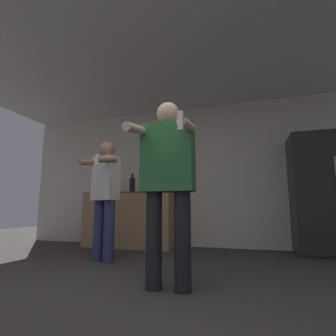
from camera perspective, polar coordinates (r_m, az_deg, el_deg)
The scene contains 12 objects.
ground_plane at distance 1.80m, azimuth -15.13°, elevation -29.88°, with size 14.00×14.00×0.00m, color #383333.
wall_back at distance 4.81m, azimuth 6.50°, elevation -1.45°, with size 7.00×0.06×2.55m.
ceiling_slab at distance 3.71m, azimuth 1.07°, elevation 22.30°, with size 7.00×3.74×0.05m.
refrigerator at distance 4.43m, azimuth 29.34°, elevation -4.90°, with size 0.62×0.70×1.75m.
counter at distance 4.79m, azimuth -8.11°, elevation -11.03°, with size 1.62×0.66×0.94m.
bottle_green_wine at distance 4.59m, azimuth -4.46°, elevation -3.64°, with size 0.09×0.09×0.34m.
bottle_tall_gin at distance 4.70m, azimuth -7.80°, elevation -3.59°, with size 0.10×0.10×0.35m.
bottle_red_label at distance 4.48m, azimuth -0.70°, elevation -3.42°, with size 0.08×0.08×0.36m.
bottle_clear_vodka at distance 5.04m, azimuth -15.17°, elevation -3.91°, with size 0.09×0.09×0.33m.
bottle_dark_rum at distance 4.83m, azimuth -11.00°, elevation -3.94°, with size 0.09×0.09×0.30m.
person_woman_foreground at distance 2.25m, azimuth -0.06°, elevation -1.97°, with size 0.51×0.52×1.60m.
person_man_side at distance 3.52m, azimuth -13.57°, elevation -5.35°, with size 0.46×0.50×1.55m.
Camera 1 is at (0.87, -1.44, 0.65)m, focal length 28.00 mm.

